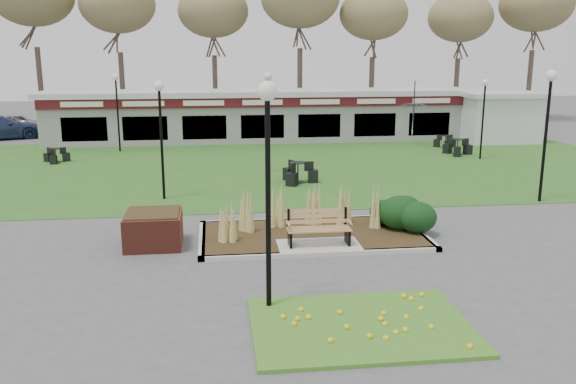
{
  "coord_description": "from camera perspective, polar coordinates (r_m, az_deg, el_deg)",
  "views": [
    {
      "loc": [
        -2.71,
        -15.15,
        5.25
      ],
      "look_at": [
        -0.6,
        2.0,
        1.16
      ],
      "focal_mm": 38.0,
      "sensor_mm": 36.0,
      "label": 1
    }
  ],
  "objects": [
    {
      "name": "lamp_post_mid_right",
      "position": [
        26.01,
        -1.85,
        8.59
      ],
      "size": [
        0.35,
        0.35,
        4.27
      ],
      "color": "black",
      "rests_on": "ground"
    },
    {
      "name": "tree_backdrop",
      "position": [
        43.35,
        -3.57,
        17.41
      ],
      "size": [
        47.24,
        5.24,
        10.36
      ],
      "color": "#47382B",
      "rests_on": "ground"
    },
    {
      "name": "food_pavilion",
      "position": [
        35.42,
        -2.6,
        7.19
      ],
      "size": [
        24.6,
        3.4,
        2.9
      ],
      "color": "gray",
      "rests_on": "ground"
    },
    {
      "name": "lamp_post_far_left",
      "position": [
        32.6,
        -15.74,
        8.69
      ],
      "size": [
        0.33,
        0.33,
        3.97
      ],
      "color": "black",
      "rests_on": "ground"
    },
    {
      "name": "park_bench",
      "position": [
        16.31,
        2.86,
        -3.29
      ],
      "size": [
        1.7,
        0.66,
        0.93
      ],
      "color": "#AD874E",
      "rests_on": "ground"
    },
    {
      "name": "bistro_set_b",
      "position": [
        24.23,
        0.93,
        1.52
      ],
      "size": [
        1.37,
        1.56,
        0.83
      ],
      "color": "black",
      "rests_on": "ground"
    },
    {
      "name": "lawn",
      "position": [
        27.78,
        -1.28,
        2.45
      ],
      "size": [
        34.0,
        16.0,
        0.02
      ],
      "primitive_type": "cube",
      "color": "#2A6520",
      "rests_on": "ground"
    },
    {
      "name": "flower_bed",
      "position": [
        12.06,
        6.83,
        -12.2
      ],
      "size": [
        4.2,
        3.0,
        0.16
      ],
      "color": "#3B7220",
      "rests_on": "ground"
    },
    {
      "name": "bistro_set_c",
      "position": [
        31.85,
        15.57,
        3.85
      ],
      "size": [
        1.36,
        1.47,
        0.79
      ],
      "color": "black",
      "rests_on": "ground"
    },
    {
      "name": "car_silver",
      "position": [
        42.66,
        -23.97,
        5.94
      ],
      "size": [
        3.89,
        2.77,
        1.23
      ],
      "primitive_type": "imported",
      "rotation": [
        0.0,
        0.0,
        1.98
      ],
      "color": "silver",
      "rests_on": "ground"
    },
    {
      "name": "lamp_post_mid_left",
      "position": [
        21.63,
        -11.87,
        7.15
      ],
      "size": [
        0.34,
        0.34,
        4.16
      ],
      "color": "black",
      "rests_on": "ground"
    },
    {
      "name": "patio_umbrella",
      "position": [
        33.71,
        11.65,
        6.76
      ],
      "size": [
        2.12,
        2.16,
        2.46
      ],
      "color": "black",
      "rests_on": "ground"
    },
    {
      "name": "lamp_post_far_right",
      "position": [
        30.66,
        17.88,
        8.07
      ],
      "size": [
        0.32,
        0.32,
        3.82
      ],
      "color": "black",
      "rests_on": "ground"
    },
    {
      "name": "planting_bed",
      "position": [
        17.66,
        6.32,
        -2.81
      ],
      "size": [
        6.75,
        3.4,
        1.27
      ],
      "color": "#332014",
      "rests_on": "ground"
    },
    {
      "name": "bistro_set_a",
      "position": [
        30.64,
        -20.89,
        3.03
      ],
      "size": [
        1.23,
        1.07,
        0.66
      ],
      "color": "black",
      "rests_on": "ground"
    },
    {
      "name": "bistro_set_d",
      "position": [
        33.98,
        14.52,
        4.41
      ],
      "size": [
        1.23,
        1.14,
        0.66
      ],
      "color": "black",
      "rests_on": "ground"
    },
    {
      "name": "brick_planter",
      "position": [
        16.92,
        -12.47,
        -3.38
      ],
      "size": [
        1.5,
        1.5,
        0.95
      ],
      "color": "maroon",
      "rests_on": "ground"
    },
    {
      "name": "lamp_post_near_right",
      "position": [
        22.59,
        23.19,
        7.32
      ],
      "size": [
        0.38,
        0.38,
        4.54
      ],
      "color": "black",
      "rests_on": "ground"
    },
    {
      "name": "lamp_post_near_left",
      "position": [
        11.84,
        -1.91,
        4.27
      ],
      "size": [
        0.39,
        0.39,
        4.65
      ],
      "color": "black",
      "rests_on": "ground"
    },
    {
      "name": "ground",
      "position": [
        16.26,
        2.98,
        -5.53
      ],
      "size": [
        100.0,
        100.0,
        0.0
      ],
      "primitive_type": "plane",
      "color": "#515154",
      "rests_on": "ground"
    },
    {
      "name": "service_hut",
      "position": [
        37.1,
        19.08,
        6.71
      ],
      "size": [
        4.4,
        3.4,
        2.83
      ],
      "color": "silver",
      "rests_on": "ground"
    }
  ]
}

